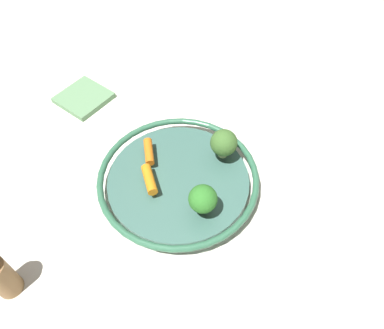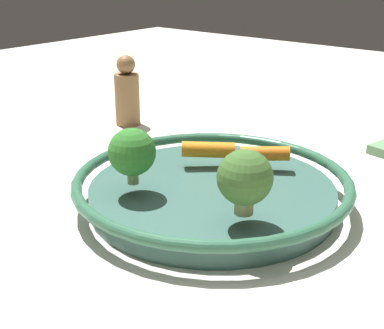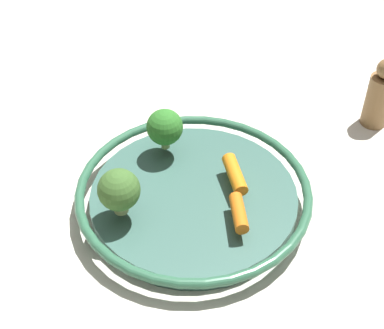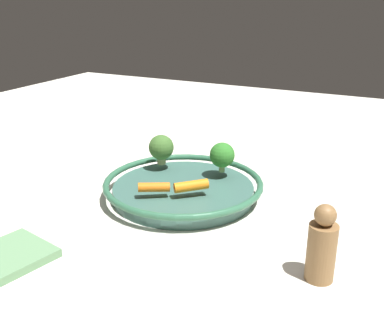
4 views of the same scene
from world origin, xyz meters
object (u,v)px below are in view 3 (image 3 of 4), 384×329
serving_bowl (194,196)px  broccoli_floret_large (165,127)px  baby_carrot_near_rim (235,174)px  broccoli_floret_edge (119,190)px  baby_carrot_center (239,213)px  pepper_mill (380,96)px

serving_bowl → broccoli_floret_large: broccoli_floret_large is taller
baby_carrot_near_rim → broccoli_floret_edge: size_ratio=1.00×
serving_bowl → baby_carrot_center: (-0.08, 0.02, 0.03)m
serving_bowl → broccoli_floret_edge: size_ratio=4.93×
baby_carrot_center → broccoli_floret_edge: bearing=24.5°
baby_carrot_near_rim → broccoli_floret_edge: bearing=50.4°
serving_bowl → baby_carrot_center: baby_carrot_center is taller
baby_carrot_center → baby_carrot_near_rim: bearing=-60.0°
baby_carrot_center → broccoli_floret_large: (0.16, -0.08, 0.03)m
pepper_mill → broccoli_floret_edge: bearing=60.1°
broccoli_floret_edge → pepper_mill: pepper_mill is taller
baby_carrot_center → broccoli_floret_large: bearing=-25.8°
baby_carrot_center → broccoli_floret_large: size_ratio=0.95×
serving_bowl → pepper_mill: pepper_mill is taller
pepper_mill → baby_carrot_near_rim: bearing=65.4°
baby_carrot_near_rim → pepper_mill: size_ratio=0.55×
broccoli_floret_large → baby_carrot_center: bearing=154.2°
serving_bowl → pepper_mill: (-0.17, -0.32, 0.03)m
broccoli_floret_edge → baby_carrot_near_rim: bearing=-129.6°
baby_carrot_center → pepper_mill: pepper_mill is taller
baby_carrot_near_rim → broccoli_floret_large: broccoli_floret_large is taller
serving_bowl → baby_carrot_near_rim: size_ratio=4.93×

